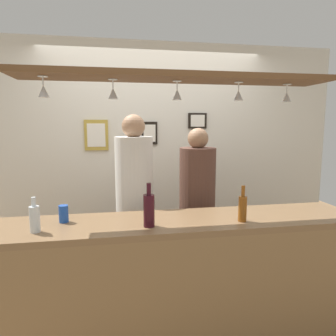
% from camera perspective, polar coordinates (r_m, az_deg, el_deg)
% --- Properties ---
extents(ground_plane, '(8.00, 8.00, 0.00)m').
position_cam_1_polar(ground_plane, '(2.99, 0.37, -25.85)').
color(ground_plane, olive).
extents(back_wall, '(4.40, 0.06, 2.60)m').
position_cam_1_polar(back_wall, '(3.58, -2.75, 2.22)').
color(back_wall, silver).
rests_on(back_wall, ground_plane).
extents(bar_counter, '(2.70, 0.55, 0.99)m').
position_cam_1_polar(bar_counter, '(2.22, 2.82, -18.66)').
color(bar_counter, brown).
rests_on(bar_counter, ground_plane).
extents(overhead_glass_rack, '(2.20, 0.36, 0.04)m').
position_cam_1_polar(overhead_glass_rack, '(2.21, 1.86, 16.70)').
color(overhead_glass_rack, brown).
extents(hanging_wineglass_far_left, '(0.07, 0.07, 0.13)m').
position_cam_1_polar(hanging_wineglass_far_left, '(2.15, -22.38, 13.31)').
color(hanging_wineglass_far_left, silver).
rests_on(hanging_wineglass_far_left, overhead_glass_rack).
extents(hanging_wineglass_left, '(0.07, 0.07, 0.13)m').
position_cam_1_polar(hanging_wineglass_left, '(2.17, -10.28, 13.75)').
color(hanging_wineglass_left, silver).
rests_on(hanging_wineglass_left, overhead_glass_rack).
extents(hanging_wineglass_center_left, '(0.07, 0.07, 0.13)m').
position_cam_1_polar(hanging_wineglass_center_left, '(2.21, 1.72, 13.75)').
color(hanging_wineglass_center_left, silver).
rests_on(hanging_wineglass_center_left, overhead_glass_rack).
extents(hanging_wineglass_center, '(0.07, 0.07, 0.13)m').
position_cam_1_polar(hanging_wineglass_center, '(2.33, 13.11, 13.27)').
color(hanging_wineglass_center, silver).
rests_on(hanging_wineglass_center, overhead_glass_rack).
extents(hanging_wineglass_center_right, '(0.07, 0.07, 0.13)m').
position_cam_1_polar(hanging_wineglass_center_right, '(2.56, 21.40, 12.46)').
color(hanging_wineglass_center_right, silver).
rests_on(hanging_wineglass_center_right, overhead_glass_rack).
extents(person_middle_white_patterned_shirt, '(0.34, 0.34, 1.76)m').
position_cam_1_polar(person_middle_white_patterned_shirt, '(2.79, -6.33, -4.41)').
color(person_middle_white_patterned_shirt, '#2D334C').
rests_on(person_middle_white_patterned_shirt, ground_plane).
extents(person_right_brown_shirt, '(0.34, 0.34, 1.64)m').
position_cam_1_polar(person_right_brown_shirt, '(2.90, 5.51, -5.48)').
color(person_right_brown_shirt, '#2D334C').
rests_on(person_right_brown_shirt, ground_plane).
extents(bottle_soda_clear, '(0.06, 0.06, 0.23)m').
position_cam_1_polar(bottle_soda_clear, '(2.14, -23.79, -8.64)').
color(bottle_soda_clear, silver).
rests_on(bottle_soda_clear, bar_counter).
extents(bottle_beer_amber_tall, '(0.06, 0.06, 0.26)m').
position_cam_1_polar(bottle_beer_amber_tall, '(2.23, 13.85, -7.25)').
color(bottle_beer_amber_tall, brown).
rests_on(bottle_beer_amber_tall, bar_counter).
extents(bottle_wine_dark_red, '(0.08, 0.08, 0.30)m').
position_cam_1_polar(bottle_wine_dark_red, '(2.06, -3.60, -7.81)').
color(bottle_wine_dark_red, '#380F19').
rests_on(bottle_wine_dark_red, bar_counter).
extents(drink_can, '(0.07, 0.07, 0.12)m').
position_cam_1_polar(drink_can, '(2.28, -19.04, -8.14)').
color(drink_can, '#1E4CB2').
rests_on(drink_can, bar_counter).
extents(picture_frame_crest, '(0.18, 0.02, 0.26)m').
position_cam_1_polar(picture_frame_crest, '(3.52, -3.51, 6.55)').
color(picture_frame_crest, black).
rests_on(picture_frame_crest, back_wall).
extents(picture_frame_caricature, '(0.26, 0.02, 0.34)m').
position_cam_1_polar(picture_frame_caricature, '(3.50, -13.33, 6.04)').
color(picture_frame_caricature, '#B29338').
rests_on(picture_frame_caricature, back_wall).
extents(picture_frame_upper_small, '(0.22, 0.02, 0.18)m').
position_cam_1_polar(picture_frame_upper_small, '(3.62, 5.56, 8.84)').
color(picture_frame_upper_small, black).
rests_on(picture_frame_upper_small, back_wall).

